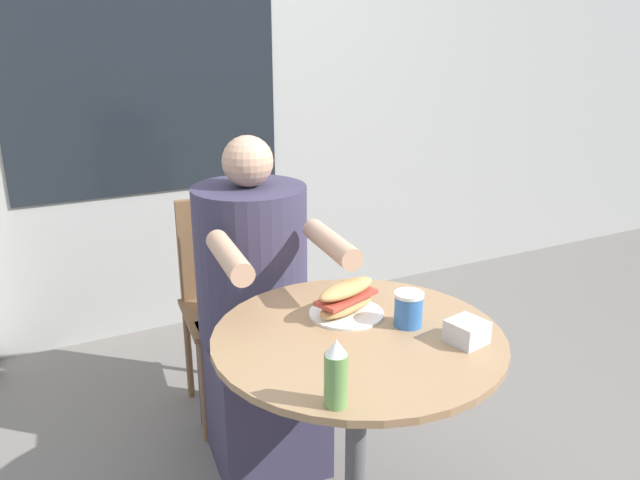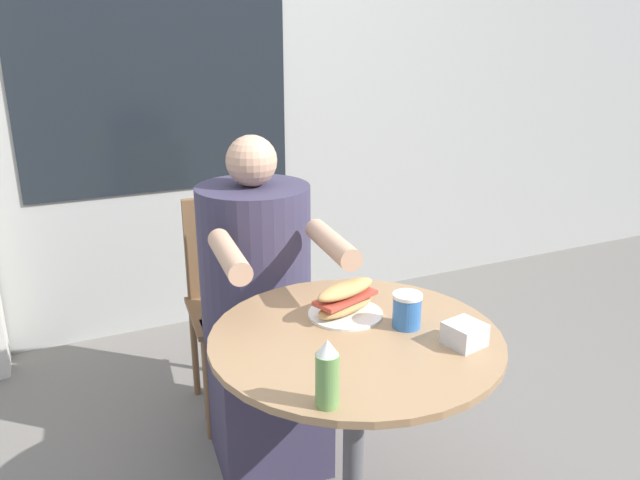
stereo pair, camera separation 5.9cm
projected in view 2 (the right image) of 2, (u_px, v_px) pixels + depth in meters
storefront_wall at (181, 53)px, 3.01m from camera, size 8.00×0.09×2.80m
cafe_table at (354, 396)px, 1.73m from camera, size 0.79×0.79×0.73m
diner_chair at (233, 284)px, 2.54m from camera, size 0.42×0.42×0.87m
seated_diner at (260, 323)px, 2.23m from camera, size 0.45×0.73×1.17m
sandwich_on_plate at (345, 301)px, 1.77m from camera, size 0.22×0.21×0.10m
drink_cup at (407, 310)px, 1.70m from camera, size 0.08×0.08×0.10m
napkin_box at (465, 334)px, 1.61m from camera, size 0.11×0.11×0.06m
condiment_bottle at (327, 374)px, 1.33m from camera, size 0.05×0.05×0.16m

